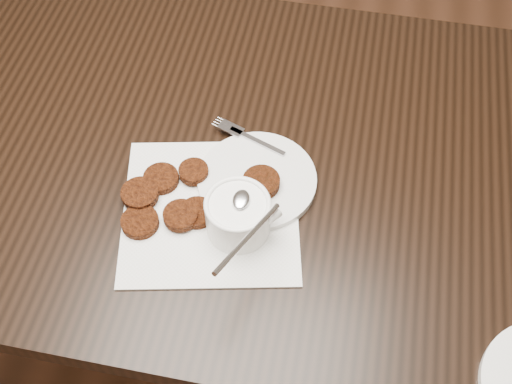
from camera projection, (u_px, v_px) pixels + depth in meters
The scene contains 6 objects.
floor at pixel (206, 371), 1.67m from camera, with size 4.00×4.00×0.00m, color #56301D.
table at pixel (220, 251), 1.44m from camera, with size 1.29×0.83×0.75m, color black.
napkin at pixel (211, 210), 1.05m from camera, with size 0.29×0.29×0.00m, color white.
sauce_ramekin at pixel (237, 203), 0.98m from camera, with size 0.14×0.14×0.14m, color white, non-canonical shape.
patty_cluster at pixel (173, 203), 1.05m from camera, with size 0.20×0.20×0.02m, color #61270C, non-canonical shape.
plate_with_patty at pixel (257, 177), 1.08m from camera, with size 0.20×0.20×0.03m, color silver, non-canonical shape.
Camera 1 is at (0.24, -0.53, 1.63)m, focal length 44.96 mm.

